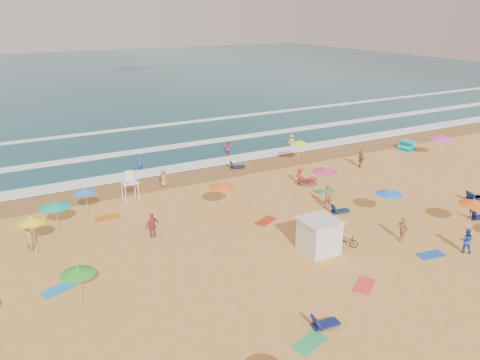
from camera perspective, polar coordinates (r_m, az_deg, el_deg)
name	(u,v)px	position (r m, az deg, el deg)	size (l,w,h in m)	color
ground	(253,234)	(30.99, 1.63, -6.65)	(220.00, 220.00, 0.00)	gold
ocean	(57,79)	(109.69, -21.37, 11.44)	(220.00, 140.00, 0.18)	#0C4756
wet_sand	(182,178)	(41.40, -7.05, 0.26)	(220.00, 220.00, 0.00)	olive
surf_foam	(150,152)	(49.31, -10.88, 3.42)	(200.00, 18.70, 0.05)	white
cabana	(319,236)	(28.92, 9.60, -6.79)	(2.00, 2.00, 2.00)	silver
cabana_roof	(320,220)	(28.46, 9.72, -4.89)	(2.20, 2.20, 0.12)	silver
bicycle	(346,240)	(30.10, 12.77, -7.17)	(0.54, 1.55, 0.81)	black
lifeguard_stand	(130,188)	(36.75, -13.26, -1.00)	(1.20, 1.20, 2.10)	white
beach_umbrellas	(281,198)	(31.38, 4.98, -2.21)	(52.57, 27.07, 0.79)	#1A95E0
loungers	(376,212)	(35.32, 16.25, -3.71)	(53.94, 23.12, 0.34)	#0E1F4A
towels	(272,258)	(28.27, 3.89, -9.46)	(40.63, 21.30, 0.03)	#E1531C
popup_tents	(445,167)	(45.98, 23.76, 1.47)	(7.61, 15.84, 1.20)	#FF389C
beachgoers	(216,202)	(34.07, -2.90, -2.69)	(42.47, 29.29, 2.06)	brown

